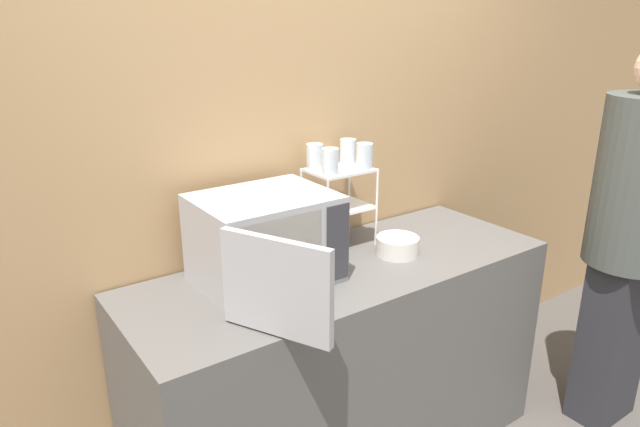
{
  "coord_description": "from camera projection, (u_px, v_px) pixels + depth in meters",
  "views": [
    {
      "loc": [
        -1.31,
        -1.35,
        1.9
      ],
      "look_at": [
        -0.1,
        0.36,
        1.17
      ],
      "focal_mm": 32.0,
      "sensor_mm": 36.0,
      "label": 1
    }
  ],
  "objects": [
    {
      "name": "wall_back",
      "position": [
        294.0,
        161.0,
        2.49
      ],
      "size": [
        8.0,
        0.06,
        2.6
      ],
      "color": "tan",
      "rests_on": "ground_plane"
    },
    {
      "name": "glass_front_right",
      "position": [
        365.0,
        156.0,
        2.42
      ],
      "size": [
        0.07,
        0.07,
        0.11
      ],
      "color": "silver",
      "rests_on": "dish_rack"
    },
    {
      "name": "glass_back_right",
      "position": [
        348.0,
        151.0,
        2.5
      ],
      "size": [
        0.07,
        0.07,
        0.11
      ],
      "color": "silver",
      "rests_on": "dish_rack"
    },
    {
      "name": "bowl",
      "position": [
        397.0,
        246.0,
        2.43
      ],
      "size": [
        0.18,
        0.18,
        0.08
      ],
      "color": "silver",
      "rests_on": "counter"
    },
    {
      "name": "glass_front_left",
      "position": [
        330.0,
        161.0,
        2.33
      ],
      "size": [
        0.07,
        0.07,
        0.11
      ],
      "color": "silver",
      "rests_on": "dish_rack"
    },
    {
      "name": "glass_back_left",
      "position": [
        315.0,
        157.0,
        2.41
      ],
      "size": [
        0.07,
        0.07,
        0.11
      ],
      "color": "silver",
      "rests_on": "dish_rack"
    },
    {
      "name": "dish_rack",
      "position": [
        339.0,
        191.0,
        2.47
      ],
      "size": [
        0.27,
        0.21,
        0.35
      ],
      "color": "white",
      "rests_on": "counter"
    },
    {
      "name": "counter",
      "position": [
        343.0,
        364.0,
        2.48
      ],
      "size": [
        1.8,
        0.66,
        0.94
      ],
      "color": "#595654",
      "rests_on": "ground_plane"
    },
    {
      "name": "person",
      "position": [
        633.0,
        226.0,
        2.56
      ],
      "size": [
        0.39,
        0.39,
        1.81
      ],
      "color": "#2D2D33",
      "rests_on": "ground_plane"
    },
    {
      "name": "microwave",
      "position": [
        266.0,
        241.0,
        2.13
      ],
      "size": [
        0.53,
        0.76,
        0.34
      ],
      "color": "#ADADB2",
      "rests_on": "counter"
    }
  ]
}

